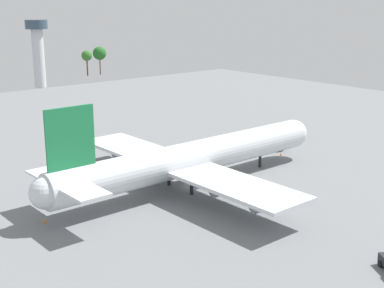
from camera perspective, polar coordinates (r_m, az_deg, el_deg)
The scene contains 6 objects.
ground_plane at distance 114.33m, azimuth 0.00°, elevation -4.48°, with size 287.05×287.05×0.00m, color slate.
cargo_airplane at distance 112.27m, azimuth -0.10°, elevation -1.53°, with size 71.76×60.69×20.53m.
catering_truck at distance 143.30m, azimuth 9.02°, elevation -0.15°, with size 4.59×4.55×2.16m.
safety_cone_nose at distance 138.32m, azimuth 9.38°, elevation -1.06°, with size 0.50×0.50×0.71m, color orange.
safety_cone_tail at distance 99.62m, azimuth -15.25°, elevation -7.82°, with size 0.52×0.52×0.74m, color orange.
control_tower at distance 252.24m, azimuth -15.97°, elevation 9.87°, with size 9.72×9.72×29.83m.
Camera 1 is at (-69.84, -82.17, 37.98)m, focal length 50.49 mm.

